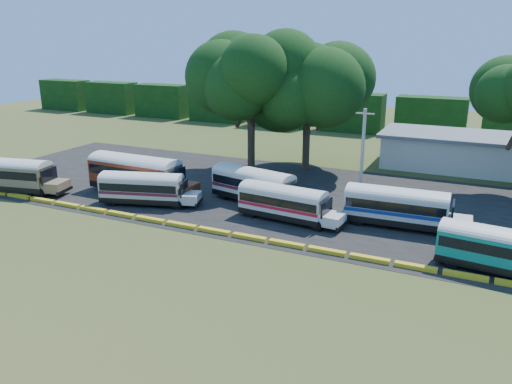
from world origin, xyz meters
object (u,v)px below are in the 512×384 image
at_px(bus_beige, 11,173).
at_px(tree_west, 251,72).
at_px(bus_white_red, 285,201).
at_px(bus_red, 137,172).
at_px(bus_cream_west, 144,187).
at_px(bus_teal, 504,248).

relative_size(bus_beige, tree_west, 0.70).
height_order(bus_white_red, tree_west, tree_west).
xyz_separation_m(bus_red, bus_cream_west, (2.69, -2.55, -0.46)).
height_order(bus_beige, bus_red, bus_red).
distance_m(bus_beige, bus_teal, 42.92).
bearing_deg(bus_white_red, tree_west, 130.98).
height_order(bus_cream_west, bus_teal, bus_teal).
bearing_deg(bus_white_red, bus_red, -178.19).
relative_size(bus_red, bus_white_red, 1.25).
bearing_deg(bus_teal, bus_beige, -172.23).
bearing_deg(bus_teal, bus_white_red, 175.69).
bearing_deg(tree_west, bus_white_red, -54.54).
relative_size(bus_white_red, tree_west, 0.61).
height_order(bus_red, bus_cream_west, bus_red).
height_order(bus_cream_west, bus_white_red, bus_cream_west).
xyz_separation_m(bus_beige, bus_white_red, (26.81, 3.82, -0.24)).
bearing_deg(bus_red, bus_white_red, -2.04).
relative_size(bus_red, bus_cream_west, 1.23).
bearing_deg(bus_beige, tree_west, 31.45).
bearing_deg(bus_cream_west, bus_teal, -19.22).
xyz_separation_m(bus_white_red, tree_west, (-9.03, 12.68, 9.22)).
bearing_deg(bus_red, bus_cream_west, -41.76).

